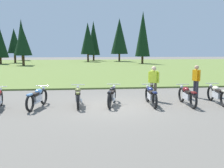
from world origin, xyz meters
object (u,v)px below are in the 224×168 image
at_px(motorcycle_olive, 78,96).
at_px(motorcycle_cream, 217,94).
at_px(motorcycle_sky_blue, 37,98).
at_px(motorcycle_maroon, 187,95).
at_px(motorcycle_navy, 151,95).
at_px(motorcycle_black, 112,95).
at_px(rider_in_hivis_vest, 196,79).
at_px(rider_with_back_turned, 154,81).

bearing_deg(motorcycle_olive, motorcycle_cream, -1.60).
bearing_deg(motorcycle_sky_blue, motorcycle_maroon, -1.64).
distance_m(motorcycle_olive, motorcycle_maroon, 4.83).
height_order(motorcycle_sky_blue, motorcycle_navy, same).
bearing_deg(motorcycle_maroon, motorcycle_black, 173.40).
bearing_deg(motorcycle_sky_blue, motorcycle_cream, -0.09).
bearing_deg(motorcycle_olive, motorcycle_navy, -2.68).
xyz_separation_m(motorcycle_olive, motorcycle_cream, (6.31, -0.18, 0.00)).
height_order(motorcycle_olive, rider_in_hivis_vest, rider_in_hivis_vest).
bearing_deg(motorcycle_sky_blue, rider_in_hivis_vest, 10.83).
bearing_deg(motorcycle_black, motorcycle_maroon, -6.60).
xyz_separation_m(motorcycle_sky_blue, motorcycle_black, (3.21, 0.20, 0.00)).
relative_size(motorcycle_maroon, motorcycle_cream, 1.00).
xyz_separation_m(rider_with_back_turned, rider_in_hivis_vest, (2.37, 0.52, 0.00)).
relative_size(rider_with_back_turned, rider_in_hivis_vest, 1.00).
relative_size(motorcycle_sky_blue, motorcycle_olive, 0.98).
distance_m(motorcycle_black, motorcycle_maroon, 3.34).
relative_size(motorcycle_sky_blue, motorcycle_maroon, 0.98).
bearing_deg(motorcycle_cream, motorcycle_sky_blue, 179.91).
bearing_deg(motorcycle_olive, motorcycle_black, 1.27).
xyz_separation_m(motorcycle_navy, rider_with_back_turned, (0.37, 0.93, 0.51)).
distance_m(motorcycle_sky_blue, motorcycle_maroon, 6.53).
xyz_separation_m(motorcycle_cream, rider_with_back_turned, (-2.72, 0.96, 0.51)).
xyz_separation_m(motorcycle_sky_blue, motorcycle_navy, (4.94, 0.01, 0.00)).
bearing_deg(motorcycle_maroon, motorcycle_cream, 6.69).
bearing_deg(motorcycle_black, rider_with_back_turned, 19.61).
distance_m(rider_with_back_turned, rider_in_hivis_vest, 2.42).
bearing_deg(motorcycle_maroon, motorcycle_olive, 175.83).
distance_m(motorcycle_cream, rider_in_hivis_vest, 1.60).
height_order(motorcycle_maroon, rider_in_hivis_vest, rider_in_hivis_vest).
height_order(motorcycle_sky_blue, motorcycle_black, same).
relative_size(motorcycle_black, motorcycle_cream, 0.98).
height_order(motorcycle_black, rider_in_hivis_vest, rider_in_hivis_vest).
distance_m(motorcycle_navy, rider_in_hivis_vest, 3.14).
relative_size(motorcycle_black, motorcycle_maroon, 0.98).
height_order(motorcycle_olive, motorcycle_cream, same).
relative_size(motorcycle_sky_blue, rider_in_hivis_vest, 1.24).
distance_m(motorcycle_olive, motorcycle_navy, 3.23).
bearing_deg(motorcycle_olive, rider_in_hivis_vest, 12.33).
bearing_deg(motorcycle_sky_blue, motorcycle_black, 3.52).
xyz_separation_m(motorcycle_black, motorcycle_maroon, (3.32, -0.38, 0.00)).
bearing_deg(motorcycle_cream, rider_in_hivis_vest, 103.36).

